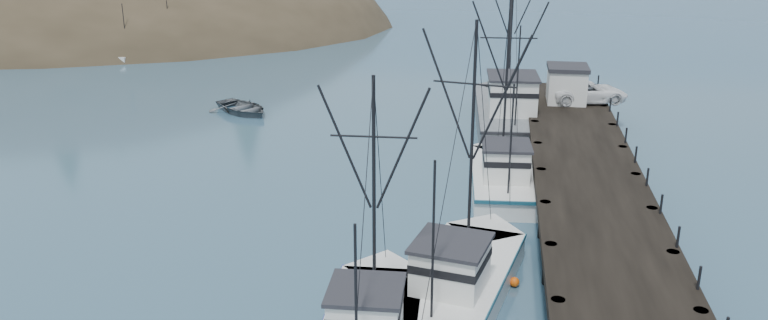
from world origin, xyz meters
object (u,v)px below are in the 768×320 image
(trawler_near, at_px, (460,278))
(pier, at_px, (588,176))
(pickup_truck, at_px, (588,92))
(trawler_far, at_px, (503,175))
(pier_shed, at_px, (567,84))
(motorboat, at_px, (243,113))
(work_vessel, at_px, (509,112))

(trawler_near, bearing_deg, pier, 60.77)
(pier, height_order, pickup_truck, pickup_truck)
(pier, relative_size, pickup_truck, 7.48)
(trawler_near, distance_m, pickup_truck, 28.66)
(pier, bearing_deg, trawler_far, 158.54)
(pier, height_order, pier_shed, pier_shed)
(pier_shed, xyz_separation_m, pickup_truck, (1.63, 0.14, -0.60))
(motorboat, bearing_deg, work_vessel, -54.79)
(pier, xyz_separation_m, pier_shed, (-0.13, 15.73, 1.73))
(pier_shed, bearing_deg, trawler_far, -108.30)
(pier_shed, bearing_deg, trawler_near, -103.10)
(trawler_far, height_order, pickup_truck, trawler_far)
(pier_shed, xyz_separation_m, motorboat, (-25.76, 0.19, -3.42))
(pickup_truck, bearing_deg, trawler_near, 150.56)
(trawler_far, relative_size, work_vessel, 0.72)
(pier, relative_size, motorboat, 7.58)
(trawler_far, xyz_separation_m, pickup_truck, (6.21, 14.01, 2.00))
(pickup_truck, height_order, motorboat, pickup_truck)
(trawler_far, distance_m, motorboat, 25.43)
(trawler_near, relative_size, trawler_far, 1.04)
(pier, height_order, trawler_far, trawler_far)
(trawler_far, xyz_separation_m, work_vessel, (0.35, 13.14, 0.41))
(pier, distance_m, pier_shed, 15.82)
(motorboat, bearing_deg, pier, -83.92)
(trawler_far, bearing_deg, work_vessel, 88.46)
(pier_shed, height_order, pickup_truck, pier_shed)
(trawler_near, xyz_separation_m, motorboat, (-19.40, 27.50, -0.82))
(pier, bearing_deg, work_vessel, 106.22)
(trawler_far, distance_m, pickup_truck, 15.46)
(trawler_far, relative_size, pickup_truck, 2.01)
(motorboat, bearing_deg, pier_shed, -52.76)
(trawler_near, distance_m, motorboat, 33.66)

